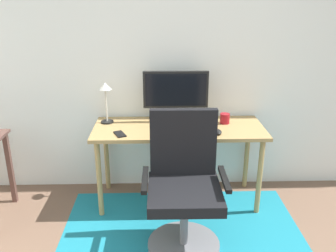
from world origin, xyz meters
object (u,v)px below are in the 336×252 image
coffee_cup (225,118)px  cell_phone (120,134)px  keyboard (179,133)px  monitor (176,92)px  office_chair (184,194)px  desk (179,135)px  desk_lamp (106,94)px  computer_mouse (218,132)px

coffee_cup → cell_phone: 0.93m
keyboard → monitor: bearing=92.6°
coffee_cup → office_chair: size_ratio=0.09×
keyboard → coffee_cup: 0.49m
desk → coffee_cup: bearing=11.4°
desk → coffee_cup: coffee_cup is taller
coffee_cup → desk_lamp: desk_lamp is taller
computer_mouse → office_chair: (-0.31, -0.45, -0.30)m
office_chair → cell_phone: bearing=137.7°
monitor → keyboard: bearing=-87.4°
cell_phone → office_chair: 0.73m
keyboard → coffee_cup: bearing=31.1°
desk_lamp → keyboard: bearing=-25.7°
computer_mouse → office_chair: office_chair is taller
desk → keyboard: keyboard is taller
desk_lamp → office_chair: desk_lamp is taller
keyboard → computer_mouse: size_ratio=4.13×
computer_mouse → desk_lamp: (-0.94, 0.30, 0.24)m
monitor → coffee_cup: monitor is taller
desk → desk_lamp: 0.72m
monitor → cell_phone: size_ratio=4.05×
computer_mouse → coffee_cup: coffee_cup is taller
desk_lamp → office_chair: 1.12m
coffee_cup → office_chair: bearing=-119.8°
desk → coffee_cup: size_ratio=16.57×
cell_phone → computer_mouse: bearing=-24.2°
coffee_cup → cell_phone: coffee_cup is taller
desk_lamp → coffee_cup: bearing=-2.6°
cell_phone → desk_lamp: (-0.14, 0.30, 0.25)m
coffee_cup → cell_phone: bearing=-164.3°
desk → coffee_cup: (0.41, 0.08, 0.12)m
desk → office_chair: (0.00, -0.62, -0.21)m
desk → computer_mouse: computer_mouse is taller
monitor → office_chair: (0.03, -0.77, -0.56)m
monitor → computer_mouse: (0.33, -0.32, -0.26)m
desk_lamp → cell_phone: bearing=-64.9°
keyboard → computer_mouse: (0.32, -0.01, 0.01)m
desk_lamp → monitor: bearing=1.6°
keyboard → desk_lamp: bearing=154.3°
computer_mouse → coffee_cup: size_ratio=1.18×
office_chair → computer_mouse: bearing=56.3°
computer_mouse → coffee_cup: bearing=68.7°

